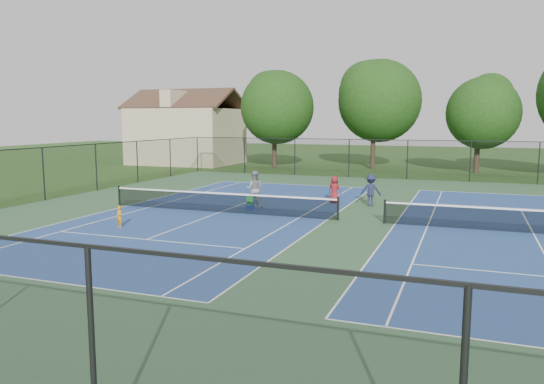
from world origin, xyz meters
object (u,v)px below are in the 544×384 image
at_px(child_player, 119,217).
at_px(bystander_b, 371,190).
at_px(tree_back_c, 479,108).
at_px(tree_back_a, 274,103).
at_px(clapboard_house, 187,134).
at_px(ball_crate, 250,207).
at_px(instructor, 254,189).
at_px(bystander_c, 334,190).
at_px(tree_back_b, 374,97).
at_px(ball_hopper, 250,200).

relative_size(child_player, bystander_b, 0.56).
bearing_deg(tree_back_c, tree_back_a, -176.82).
distance_m(clapboard_house, ball_crate, 29.46).
height_order(clapboard_house, bystander_b, clapboard_house).
height_order(clapboard_house, instructor, clapboard_house).
distance_m(bystander_c, ball_crate, 5.12).
distance_m(tree_back_c, bystander_c, 21.93).
height_order(tree_back_a, bystander_c, tree_back_a).
distance_m(clapboard_house, child_player, 32.93).
relative_size(clapboard_house, bystander_b, 6.41).
distance_m(tree_back_b, clapboard_house, 19.35).
xyz_separation_m(tree_back_c, clapboard_house, (-28.00, -0.00, -2.39)).
distance_m(tree_back_a, bystander_c, 22.44).
bearing_deg(child_player, tree_back_c, 84.88).
relative_size(tree_back_a, ball_crate, 23.86).
bearing_deg(ball_crate, tree_back_c, 65.40).
bearing_deg(instructor, ball_crate, 81.21).
distance_m(child_player, instructor, 7.66).
distance_m(child_player, bystander_c, 11.98).
height_order(tree_back_b, bystander_b, tree_back_b).
height_order(child_player, bystander_b, bystander_b).
height_order(tree_back_b, bystander_c, tree_back_b).
xyz_separation_m(bystander_b, ball_crate, (-5.52, -3.35, -0.70)).
height_order(tree_back_c, child_player, tree_back_c).
height_order(tree_back_c, instructor, tree_back_c).
bearing_deg(bystander_b, bystander_c, -15.39).
relative_size(bystander_b, ball_crate, 4.39).
relative_size(clapboard_house, instructor, 5.61).
relative_size(tree_back_c, clapboard_house, 0.78).
height_order(tree_back_c, bystander_c, tree_back_c).
bearing_deg(tree_back_a, ball_crate, -72.70).
bearing_deg(child_player, tree_back_a, 117.75).
height_order(tree_back_a, bystander_b, tree_back_a).
bearing_deg(ball_crate, bystander_c, 47.06).
height_order(tree_back_b, child_player, tree_back_b).
relative_size(ball_crate, ball_hopper, 0.88).
xyz_separation_m(tree_back_b, ball_hopper, (-1.90, -24.80, -6.10)).
distance_m(tree_back_a, child_player, 29.61).
bearing_deg(tree_back_c, clapboard_house, -180.00).
xyz_separation_m(clapboard_house, bystander_b, (22.62, -20.45, -2.25)).
bearing_deg(tree_back_a, instructor, -72.32).
height_order(tree_back_c, bystander_b, tree_back_c).
distance_m(tree_back_c, ball_hopper, 26.65).
height_order(clapboard_house, ball_hopper, clapboard_house).
bearing_deg(tree_back_a, ball_hopper, -72.70).
relative_size(bystander_b, ball_hopper, 3.88).
height_order(clapboard_house, child_player, clapboard_house).
height_order(tree_back_c, ball_crate, tree_back_c).
height_order(instructor, bystander_c, instructor).
height_order(instructor, ball_hopper, instructor).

